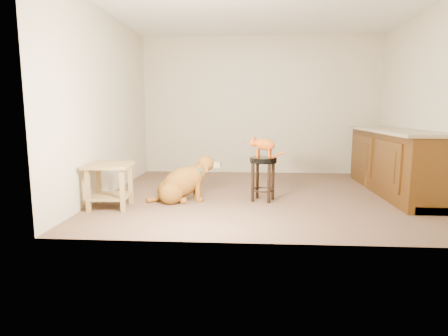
# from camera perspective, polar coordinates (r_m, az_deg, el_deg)

# --- Properties ---
(floor) EXTENTS (4.50, 4.00, 0.01)m
(floor) POSITION_cam_1_polar(r_m,az_deg,el_deg) (5.45, 5.94, -4.14)
(floor) COLOR brown
(floor) RESTS_ON ground
(room_shell) EXTENTS (4.54, 4.04, 2.62)m
(room_shell) POSITION_cam_1_polar(r_m,az_deg,el_deg) (5.34, 6.23, 13.70)
(room_shell) COLOR #BFB59A
(room_shell) RESTS_ON ground
(cabinet_run) EXTENTS (0.70, 2.56, 0.94)m
(cabinet_run) POSITION_cam_1_polar(r_m,az_deg,el_deg) (6.06, 24.60, 0.64)
(cabinet_run) COLOR #4B2C0D
(cabinet_run) RESTS_ON ground
(padded_stool) EXTENTS (0.38, 0.38, 0.59)m
(padded_stool) POSITION_cam_1_polar(r_m,az_deg,el_deg) (5.05, 5.99, -0.30)
(padded_stool) COLOR black
(padded_stool) RESTS_ON ground
(wood_stool) EXTENTS (0.45, 0.45, 0.66)m
(wood_stool) POSITION_cam_1_polar(r_m,az_deg,el_deg) (6.29, 22.87, 0.13)
(wood_stool) COLOR brown
(wood_stool) RESTS_ON ground
(side_table) EXTENTS (0.58, 0.58, 0.56)m
(side_table) POSITION_cam_1_polar(r_m,az_deg,el_deg) (4.88, -17.02, -1.58)
(side_table) COLOR olive
(side_table) RESTS_ON ground
(golden_retriever) EXTENTS (0.99, 0.60, 0.65)m
(golden_retriever) POSITION_cam_1_polar(r_m,az_deg,el_deg) (5.05, -6.39, -2.37)
(golden_retriever) COLOR brown
(golden_retriever) RESTS_ON ground
(tabby_kitten) EXTENTS (0.49, 0.22, 0.30)m
(tabby_kitten) POSITION_cam_1_polar(r_m,az_deg,el_deg) (5.01, 5.93, 3.52)
(tabby_kitten) COLOR #A24410
(tabby_kitten) RESTS_ON padded_stool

